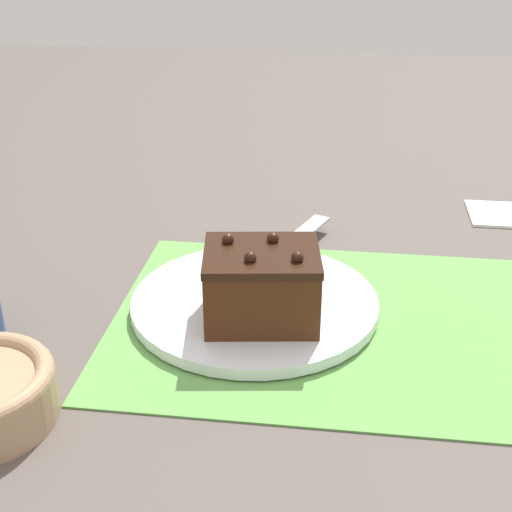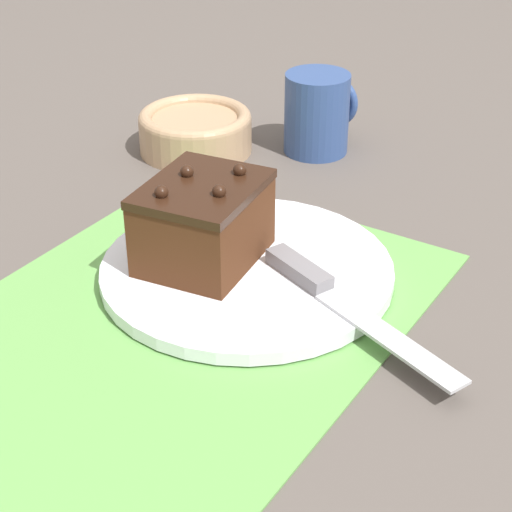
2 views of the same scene
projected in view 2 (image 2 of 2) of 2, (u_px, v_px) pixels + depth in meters
The scene contains 7 objects.
ground_plane at pixel (177, 321), 0.71m from camera, with size 3.00×3.00×0.00m, color #544C47.
placemat_woven at pixel (177, 319), 0.71m from camera, with size 0.46×0.34×0.00m, color #609E4C.
cake_plate at pixel (247, 270), 0.77m from camera, with size 0.26×0.26×0.01m.
chocolate_cake at pixel (203, 222), 0.75m from camera, with size 0.12×0.11×0.08m.
serving_knife at pixel (327, 291), 0.72m from camera, with size 0.10×0.22×0.01m.
small_bowl at pixel (195, 130), 1.00m from camera, with size 0.13×0.13×0.05m.
coffee_mug at pixel (318, 113), 0.99m from camera, with size 0.09×0.08×0.09m.
Camera 2 is at (-0.46, -0.37, 0.41)m, focal length 60.00 mm.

